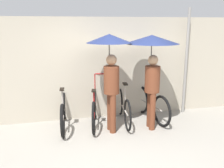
{
  "coord_description": "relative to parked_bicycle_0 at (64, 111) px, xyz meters",
  "views": [
    {
      "loc": [
        -1.2,
        -3.84,
        2.25
      ],
      "look_at": [
        0.0,
        1.16,
        1.0
      ],
      "focal_mm": 40.0,
      "sensor_mm": 36.0,
      "label": 1
    }
  ],
  "objects": [
    {
      "name": "awning_pole",
      "position": [
        3.05,
        0.23,
        0.95
      ],
      "size": [
        0.07,
        0.07,
        2.62
      ],
      "color": "gray",
      "rests_on": "ground"
    },
    {
      "name": "pedestrian_leading",
      "position": [
        0.97,
        -0.38,
        1.22
      ],
      "size": [
        0.94,
        0.94,
        2.05
      ],
      "rotation": [
        0.0,
        0.0,
        0.1
      ],
      "color": "brown",
      "rests_on": "ground"
    },
    {
      "name": "ground_plane",
      "position": [
        1.03,
        -1.48,
        -0.36
      ],
      "size": [
        30.0,
        30.0,
        0.0
      ],
      "primitive_type": "plane",
      "color": "gray"
    },
    {
      "name": "pedestrian_center",
      "position": [
        1.87,
        -0.41,
        1.28
      ],
      "size": [
        1.15,
        1.15,
        2.02
      ],
      "rotation": [
        0.0,
        0.0,
        -0.09
      ],
      "color": "brown",
      "rests_on": "ground"
    },
    {
      "name": "parked_bicycle_2",
      "position": [
        1.37,
        -0.02,
        0.01
      ],
      "size": [
        0.44,
        1.69,
        0.98
      ],
      "rotation": [
        0.0,
        0.0,
        1.47
      ],
      "color": "black",
      "rests_on": "ground"
    },
    {
      "name": "back_wall",
      "position": [
        1.03,
        0.47,
        0.84
      ],
      "size": [
        10.06,
        0.12,
        2.4
      ],
      "color": "#B2A893",
      "rests_on": "ground"
    },
    {
      "name": "parked_bicycle_1",
      "position": [
        0.69,
        -0.04,
        0.0
      ],
      "size": [
        0.51,
        1.63,
        1.1
      ],
      "rotation": [
        0.0,
        0.0,
        1.37
      ],
      "color": "black",
      "rests_on": "ground"
    },
    {
      "name": "parked_bicycle_0",
      "position": [
        0.0,
        0.0,
        0.0
      ],
      "size": [
        0.44,
        1.7,
        1.05
      ],
      "rotation": [
        0.0,
        0.0,
        1.48
      ],
      "color": "black",
      "rests_on": "ground"
    },
    {
      "name": "parked_bicycle_3",
      "position": [
        2.05,
        -0.01,
        0.01
      ],
      "size": [
        0.44,
        1.66,
        1.09
      ],
      "rotation": [
        0.0,
        0.0,
        1.71
      ],
      "color": "black",
      "rests_on": "ground"
    }
  ]
}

